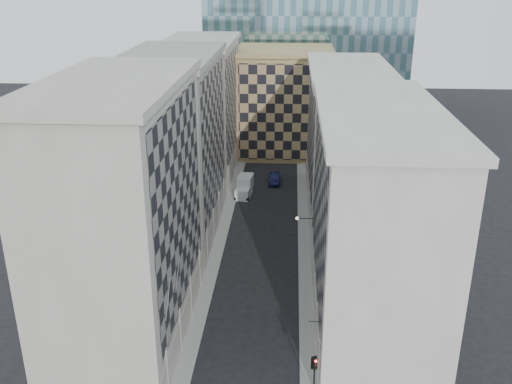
% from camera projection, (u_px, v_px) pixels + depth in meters
% --- Properties ---
extents(sidewalk_west, '(1.50, 100.00, 0.15)m').
position_uv_depth(sidewalk_west, '(220.00, 241.00, 70.94)').
color(sidewalk_west, gray).
rests_on(sidewalk_west, ground).
extents(sidewalk_east, '(1.50, 100.00, 0.15)m').
position_uv_depth(sidewalk_east, '(304.00, 244.00, 70.33)').
color(sidewalk_east, gray).
rests_on(sidewalk_east, ground).
extents(bldg_left_a, '(10.80, 22.80, 23.70)m').
position_uv_depth(bldg_left_a, '(125.00, 216.00, 49.32)').
color(bldg_left_a, '#A49E94').
rests_on(bldg_left_a, ground).
extents(bldg_left_b, '(10.80, 22.80, 22.70)m').
position_uv_depth(bldg_left_b, '(175.00, 147.00, 69.92)').
color(bldg_left_b, gray).
rests_on(bldg_left_b, ground).
extents(bldg_left_c, '(10.80, 22.80, 21.70)m').
position_uv_depth(bldg_left_c, '(202.00, 109.00, 90.52)').
color(bldg_left_c, '#A49E94').
rests_on(bldg_left_c, ground).
extents(bldg_right_a, '(10.80, 26.80, 20.70)m').
position_uv_depth(bldg_right_a, '(372.00, 219.00, 52.31)').
color(bldg_right_a, '#B7B2A8').
rests_on(bldg_right_a, ground).
extents(bldg_right_b, '(10.80, 28.80, 19.70)m').
position_uv_depth(bldg_right_b, '(347.00, 141.00, 77.54)').
color(bldg_right_b, '#B7B2A8').
rests_on(bldg_right_b, ground).
extents(tan_block, '(16.80, 14.80, 18.80)m').
position_uv_depth(tan_block, '(284.00, 101.00, 102.25)').
color(tan_block, tan).
rests_on(tan_block, ground).
extents(flagpoles_left, '(0.10, 6.33, 2.33)m').
position_uv_depth(flagpoles_left, '(173.00, 286.00, 45.79)').
color(flagpoles_left, gray).
rests_on(flagpoles_left, ground).
extents(bracket_lamp, '(1.98, 0.36, 0.36)m').
position_uv_depth(bracket_lamp, '(299.00, 218.00, 62.56)').
color(bracket_lamp, black).
rests_on(bracket_lamp, ground).
extents(traffic_light, '(0.50, 0.50, 4.03)m').
position_uv_depth(traffic_light, '(315.00, 370.00, 43.85)').
color(traffic_light, black).
rests_on(traffic_light, sidewalk_east).
extents(box_truck, '(2.62, 5.31, 2.81)m').
position_uv_depth(box_truck, '(245.00, 187.00, 85.25)').
color(box_truck, silver).
rests_on(box_truck, ground).
extents(dark_car, '(1.77, 4.79, 1.57)m').
position_uv_depth(dark_car, '(274.00, 178.00, 90.17)').
color(dark_car, '#0E1335').
rests_on(dark_car, ground).
extents(shop_sign, '(0.91, 0.79, 0.88)m').
position_uv_depth(shop_sign, '(312.00, 326.00, 47.85)').
color(shop_sign, black).
rests_on(shop_sign, ground).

